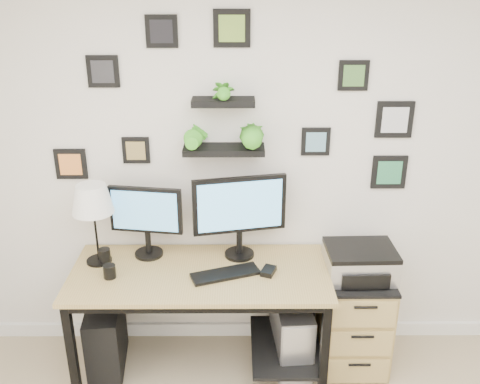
{
  "coord_description": "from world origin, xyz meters",
  "views": [
    {
      "loc": [
        -0.21,
        -1.23,
        2.48
      ],
      "look_at": [
        -0.2,
        1.83,
        1.2
      ],
      "focal_mm": 40.0,
      "sensor_mm": 36.0,
      "label": 1
    }
  ],
  "objects_px": {
    "printer": "(360,262)",
    "pc_tower_black": "(106,336)",
    "table_lamp": "(92,201)",
    "mug": "(110,271)",
    "file_cabinet": "(353,318)",
    "monitor_left": "(146,217)",
    "desk": "(206,285)",
    "monitor_right": "(240,210)",
    "pc_tower_grey": "(291,334)"
  },
  "relations": [
    {
      "from": "pc_tower_black",
      "to": "file_cabinet",
      "type": "relative_size",
      "value": 0.71
    },
    {
      "from": "mug",
      "to": "pc_tower_black",
      "type": "height_order",
      "value": "mug"
    },
    {
      "from": "pc_tower_black",
      "to": "monitor_right",
      "type": "bearing_deg",
      "value": 4.59
    },
    {
      "from": "mug",
      "to": "pc_tower_black",
      "type": "bearing_deg",
      "value": 134.26
    },
    {
      "from": "table_lamp",
      "to": "desk",
      "type": "bearing_deg",
      "value": -7.54
    },
    {
      "from": "printer",
      "to": "pc_tower_black",
      "type": "bearing_deg",
      "value": -178.31
    },
    {
      "from": "table_lamp",
      "to": "pc_tower_grey",
      "type": "xyz_separation_m",
      "value": [
        1.24,
        -0.08,
        -0.93
      ]
    },
    {
      "from": "monitor_right",
      "to": "pc_tower_grey",
      "type": "distance_m",
      "value": 0.91
    },
    {
      "from": "monitor_right",
      "to": "pc_tower_black",
      "type": "bearing_deg",
      "value": -169.58
    },
    {
      "from": "desk",
      "to": "monitor_right",
      "type": "xyz_separation_m",
      "value": [
        0.21,
        0.16,
        0.45
      ]
    },
    {
      "from": "desk",
      "to": "pc_tower_black",
      "type": "xyz_separation_m",
      "value": [
        -0.67,
        -0.0,
        -0.39
      ]
    },
    {
      "from": "mug",
      "to": "printer",
      "type": "bearing_deg",
      "value": 5.38
    },
    {
      "from": "file_cabinet",
      "to": "printer",
      "type": "height_order",
      "value": "printer"
    },
    {
      "from": "desk",
      "to": "file_cabinet",
      "type": "distance_m",
      "value": 1.01
    },
    {
      "from": "monitor_left",
      "to": "monitor_right",
      "type": "relative_size",
      "value": 0.81
    },
    {
      "from": "monitor_left",
      "to": "table_lamp",
      "type": "bearing_deg",
      "value": -165.48
    },
    {
      "from": "mug",
      "to": "file_cabinet",
      "type": "xyz_separation_m",
      "value": [
        1.54,
        0.16,
        -0.46
      ]
    },
    {
      "from": "desk",
      "to": "monitor_left",
      "type": "relative_size",
      "value": 3.35
    },
    {
      "from": "file_cabinet",
      "to": "printer",
      "type": "distance_m",
      "value": 0.43
    },
    {
      "from": "desk",
      "to": "file_cabinet",
      "type": "relative_size",
      "value": 2.39
    },
    {
      "from": "desk",
      "to": "printer",
      "type": "height_order",
      "value": "printer"
    },
    {
      "from": "desk",
      "to": "table_lamp",
      "type": "distance_m",
      "value": 0.88
    },
    {
      "from": "monitor_left",
      "to": "monitor_right",
      "type": "xyz_separation_m",
      "value": [
        0.59,
        -0.01,
        0.05
      ]
    },
    {
      "from": "monitor_right",
      "to": "desk",
      "type": "bearing_deg",
      "value": -143.28
    },
    {
      "from": "pc_tower_black",
      "to": "printer",
      "type": "xyz_separation_m",
      "value": [
        1.64,
        0.05,
        0.53
      ]
    },
    {
      "from": "table_lamp",
      "to": "pc_tower_grey",
      "type": "distance_m",
      "value": 1.55
    },
    {
      "from": "file_cabinet",
      "to": "mug",
      "type": "bearing_deg",
      "value": -174.1
    },
    {
      "from": "desk",
      "to": "pc_tower_grey",
      "type": "xyz_separation_m",
      "value": [
        0.55,
        0.01,
        -0.38
      ]
    },
    {
      "from": "desk",
      "to": "printer",
      "type": "relative_size",
      "value": 3.65
    },
    {
      "from": "pc_tower_grey",
      "to": "pc_tower_black",
      "type": "bearing_deg",
      "value": -179.52
    },
    {
      "from": "pc_tower_black",
      "to": "printer",
      "type": "relative_size",
      "value": 1.09
    },
    {
      "from": "desk",
      "to": "monitor_left",
      "type": "height_order",
      "value": "monitor_left"
    },
    {
      "from": "file_cabinet",
      "to": "printer",
      "type": "xyz_separation_m",
      "value": [
        0.0,
        -0.01,
        0.43
      ]
    },
    {
      "from": "desk",
      "to": "pc_tower_grey",
      "type": "relative_size",
      "value": 3.14
    },
    {
      "from": "pc_tower_grey",
      "to": "printer",
      "type": "relative_size",
      "value": 1.16
    },
    {
      "from": "desk",
      "to": "monitor_right",
      "type": "height_order",
      "value": "monitor_right"
    },
    {
      "from": "table_lamp",
      "to": "pc_tower_grey",
      "type": "bearing_deg",
      "value": -3.92
    },
    {
      "from": "mug",
      "to": "printer",
      "type": "height_order",
      "value": "printer"
    },
    {
      "from": "monitor_right",
      "to": "printer",
      "type": "bearing_deg",
      "value": -8.5
    },
    {
      "from": "table_lamp",
      "to": "mug",
      "type": "height_order",
      "value": "table_lamp"
    },
    {
      "from": "monitor_left",
      "to": "mug",
      "type": "height_order",
      "value": "monitor_left"
    },
    {
      "from": "table_lamp",
      "to": "pc_tower_black",
      "type": "bearing_deg",
      "value": -80.24
    },
    {
      "from": "mug",
      "to": "table_lamp",
      "type": "bearing_deg",
      "value": 120.02
    },
    {
      "from": "file_cabinet",
      "to": "printer",
      "type": "bearing_deg",
      "value": -76.5
    },
    {
      "from": "monitor_right",
      "to": "pc_tower_black",
      "type": "relative_size",
      "value": 1.23
    },
    {
      "from": "monitor_right",
      "to": "file_cabinet",
      "type": "distance_m",
      "value": 1.06
    },
    {
      "from": "monitor_left",
      "to": "mug",
      "type": "xyz_separation_m",
      "value": [
        -0.19,
        -0.27,
        -0.24
      ]
    },
    {
      "from": "table_lamp",
      "to": "printer",
      "type": "relative_size",
      "value": 1.2
    },
    {
      "from": "table_lamp",
      "to": "printer",
      "type": "height_order",
      "value": "table_lamp"
    },
    {
      "from": "monitor_left",
      "to": "pc_tower_black",
      "type": "relative_size",
      "value": 1.0
    }
  ]
}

